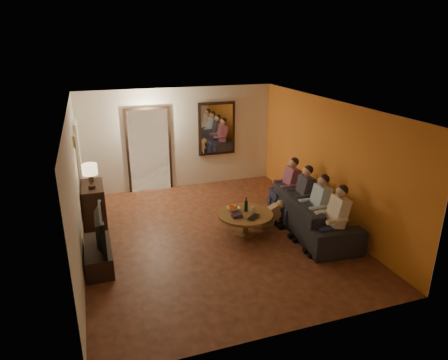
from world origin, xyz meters
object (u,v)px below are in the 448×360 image
object	(u,v)px
dresser	(94,204)
person_a	(334,222)
person_b	(317,209)
person_c	(301,198)
tv_stand	(99,256)
table_lamp	(91,176)
dog	(270,213)
coffee_table	(245,224)
sofa	(312,213)
person_d	(288,188)
tv	(95,230)
laptop	(256,218)
bowl	(233,209)
wine_bottle	(246,204)

from	to	relation	value
dresser	person_a	bearing A→B (deg)	-33.10
person_b	person_c	size ratio (longest dim) A/B	1.00
tv_stand	dresser	bearing A→B (deg)	90.00
person_a	table_lamp	bearing A→B (deg)	149.10
person_b	dog	distance (m)	1.03
person_b	person_a	bearing A→B (deg)	-90.00
dog	coffee_table	xyz separation A→B (m)	(-0.64, -0.19, -0.06)
dog	coffee_table	distance (m)	0.67
sofa	person_d	xyz separation A→B (m)	(-0.10, 0.90, 0.23)
dog	person_c	bearing A→B (deg)	-13.56
tv	person_d	distance (m)	4.23
person_a	laptop	bearing A→B (deg)	142.80
dresser	person_a	world-z (taller)	person_a
dog	bowl	world-z (taller)	dog
tv	coffee_table	xyz separation A→B (m)	(2.86, 0.30, -0.47)
table_lamp	person_c	distance (m)	4.35
tv_stand	tv	xyz separation A→B (m)	(0.00, 0.00, 0.51)
person_b	coffee_table	bearing A→B (deg)	155.92
bowl	wine_bottle	distance (m)	0.29
dresser	tv_stand	world-z (taller)	dresser
person_c	person_d	size ratio (longest dim) A/B	1.00
dresser	sofa	distance (m)	4.59
tv_stand	sofa	xyz separation A→B (m)	(4.23, 0.03, 0.18)
tv	dresser	bearing A→B (deg)	0.00
dog	laptop	xyz separation A→B (m)	(-0.54, -0.47, 0.18)
sofa	person_a	size ratio (longest dim) A/B	2.12
person_a	person_d	distance (m)	1.80
person_a	laptop	distance (m)	1.47
tv_stand	dog	distance (m)	3.53
table_lamp	laptop	size ratio (longest dim) A/B	1.64
laptop	person_d	bearing A→B (deg)	-2.50
person_d	bowl	world-z (taller)	person_d
tv_stand	person_a	bearing A→B (deg)	-11.87
person_a	person_c	size ratio (longest dim) A/B	1.00
wine_bottle	sofa	bearing A→B (deg)	-15.54
person_c	tv	bearing A→B (deg)	-175.39
tv_stand	person_c	world-z (taller)	person_c
person_c	table_lamp	bearing A→B (deg)	162.89
wine_bottle	tv	bearing A→B (deg)	-172.19
dog	table_lamp	bearing A→B (deg)	162.43
person_c	wine_bottle	xyz separation A→B (m)	(-1.22, 0.07, 0.01)
person_a	person_c	bearing A→B (deg)	90.00
table_lamp	bowl	bearing A→B (deg)	-22.02
person_a	person_c	world-z (taller)	same
dresser	tv_stand	distance (m)	1.84
tv	person_b	distance (m)	4.14
tv_stand	person_d	bearing A→B (deg)	12.73
tv_stand	bowl	xyz separation A→B (m)	(2.68, 0.52, 0.29)
table_lamp	tv	xyz separation A→B (m)	(0.00, -1.60, -0.43)
sofa	wine_bottle	size ratio (longest dim) A/B	8.19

